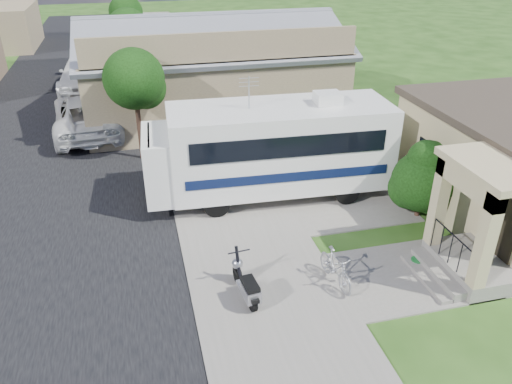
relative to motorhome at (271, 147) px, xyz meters
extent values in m
plane|color=#1D3D10|center=(-0.55, -4.56, -1.86)|extent=(120.00, 120.00, 0.00)
cube|color=black|center=(-8.05, 5.44, -1.85)|extent=(9.00, 80.00, 0.02)
cube|color=slate|center=(-1.55, 5.44, -1.83)|extent=(4.00, 80.00, 0.06)
cube|color=slate|center=(0.95, -0.06, -1.84)|extent=(7.00, 6.00, 0.05)
cube|color=slate|center=(2.45, -5.56, -1.84)|extent=(4.00, 3.00, 0.05)
cube|color=black|center=(4.93, -1.86, -0.16)|extent=(0.04, 1.10, 1.20)
cube|color=black|center=(4.93, -5.86, -0.31)|extent=(0.04, 0.95, 2.10)
cube|color=slate|center=(4.15, -5.86, -1.61)|extent=(1.60, 2.40, 0.50)
cube|color=slate|center=(3.15, -5.86, -1.70)|extent=(0.40, 2.16, 0.32)
cube|color=slate|center=(2.80, -5.86, -1.78)|extent=(0.35, 2.16, 0.16)
cube|color=#9B8A62|center=(3.53, -4.84, -0.01)|extent=(0.35, 0.35, 2.70)
cube|color=#9B8A62|center=(3.53, -6.89, -0.01)|extent=(0.35, 0.35, 2.70)
cube|color=#9B8A62|center=(3.53, -5.86, 1.09)|extent=(0.35, 2.40, 0.50)
cube|color=#9B8A62|center=(4.35, -5.86, 1.44)|extent=(2.10, 2.70, 0.20)
cylinder|color=black|center=(3.40, -5.86, -0.46)|extent=(0.04, 1.70, 0.04)
cube|color=#77624A|center=(-0.55, 9.44, -0.06)|extent=(12.00, 8.00, 3.60)
cube|color=slate|center=(-0.55, 7.44, 2.29)|extent=(12.50, 4.40, 1.78)
cube|color=slate|center=(-0.55, 11.44, 2.29)|extent=(12.50, 4.40, 1.78)
cube|color=slate|center=(-0.55, 9.44, 2.99)|extent=(12.50, 0.50, 0.22)
cube|color=#77624A|center=(-0.55, 5.54, 2.29)|extent=(11.76, 0.20, 1.30)
cylinder|color=black|center=(-4.35, 4.44, -0.29)|extent=(0.20, 0.20, 3.15)
sphere|color=black|center=(-4.35, 4.44, 1.51)|extent=(2.40, 2.40, 2.40)
sphere|color=black|center=(-3.95, 4.64, 1.06)|extent=(1.68, 1.68, 1.68)
cylinder|color=black|center=(-4.35, 14.44, -0.22)|extent=(0.20, 0.20, 3.29)
sphere|color=black|center=(-4.35, 14.44, 1.66)|extent=(2.40, 2.40, 2.40)
sphere|color=black|center=(-3.95, 14.64, 1.19)|extent=(1.68, 1.68, 1.68)
cylinder|color=black|center=(-4.35, 23.44, -0.36)|extent=(0.20, 0.20, 3.01)
sphere|color=black|center=(-4.35, 23.44, 1.36)|extent=(2.40, 2.40, 2.40)
sphere|color=black|center=(-3.95, 23.64, 0.93)|extent=(1.68, 1.68, 1.68)
cube|color=silver|center=(0.32, -0.02, 0.04)|extent=(7.71, 3.07, 2.82)
cube|color=silver|center=(-3.90, 0.19, -0.29)|extent=(0.99, 2.61, 2.17)
cube|color=black|center=(-4.10, 0.20, 0.31)|extent=(0.18, 2.30, 0.98)
cube|color=black|center=(0.26, -1.39, 0.54)|extent=(6.45, 0.34, 0.70)
cube|color=black|center=(0.39, 1.35, 0.54)|extent=(6.45, 0.34, 0.70)
cube|color=#0A1436|center=(0.26, -1.38, -0.53)|extent=(6.82, 0.35, 0.33)
cube|color=#0A1436|center=(0.39, 1.35, -0.53)|extent=(6.82, 0.35, 0.33)
cube|color=silver|center=(1.95, -0.09, 1.64)|extent=(0.90, 0.80, 0.38)
cylinder|color=#A3A2AA|center=(-0.76, 0.04, 1.99)|extent=(0.04, 0.04, 1.08)
cylinder|color=black|center=(-2.16, -1.09, -1.37)|extent=(0.88, 0.35, 0.87)
cylinder|color=black|center=(-2.05, 1.29, -1.37)|extent=(0.88, 0.35, 0.87)
cylinder|color=black|center=(2.39, -1.31, -1.37)|extent=(0.88, 0.35, 0.87)
cylinder|color=black|center=(2.50, 1.07, -1.37)|extent=(0.88, 0.35, 0.87)
cylinder|color=black|center=(4.37, -2.69, -1.46)|extent=(0.16, 0.16, 0.81)
sphere|color=black|center=(4.37, -2.69, -0.55)|extent=(2.02, 2.02, 2.02)
sphere|color=black|center=(4.77, -2.38, -0.14)|extent=(1.62, 1.62, 1.62)
sphere|color=black|center=(4.07, -2.48, -0.85)|extent=(1.41, 1.41, 1.41)
sphere|color=black|center=(4.57, -2.99, -0.95)|extent=(1.21, 1.21, 1.21)
sphere|color=black|center=(4.37, -2.69, 0.26)|extent=(1.21, 1.21, 1.21)
cylinder|color=black|center=(-2.10, -5.92, -1.56)|extent=(0.18, 0.49, 0.48)
cylinder|color=black|center=(-2.22, -4.72, -1.56)|extent=(0.18, 0.49, 0.48)
cube|color=#A3A2AA|center=(-2.16, -5.38, -1.50)|extent=(0.39, 0.63, 0.09)
cube|color=#A3A2AA|center=(-2.11, -5.81, -1.34)|extent=(0.43, 0.64, 0.33)
cube|color=black|center=(-2.12, -5.76, -1.12)|extent=(0.39, 0.69, 0.13)
cube|color=black|center=(-2.08, -6.08, -1.36)|extent=(0.22, 0.24, 0.11)
cylinder|color=black|center=(-2.22, -4.80, -1.12)|extent=(0.13, 0.38, 0.91)
sphere|color=#A3A2AA|center=(-2.22, -4.72, -1.20)|extent=(0.31, 0.31, 0.31)
sphere|color=black|center=(-2.23, -4.64, -1.20)|extent=(0.13, 0.13, 0.13)
cylinder|color=black|center=(-2.21, -4.89, -0.71)|extent=(0.60, 0.10, 0.04)
cube|color=black|center=(-2.22, -4.72, -1.43)|extent=(0.18, 0.32, 0.07)
imported|color=#A3A2AA|center=(0.31, -5.41, -1.36)|extent=(0.68, 1.70, 0.99)
imported|color=silver|center=(-6.64, 8.16, -0.97)|extent=(3.44, 6.62, 1.78)
imported|color=silver|center=(-7.14, 15.74, -0.93)|extent=(2.99, 6.58, 1.87)
cylinder|color=#125B22|center=(2.97, -5.14, -1.78)|extent=(0.36, 0.36, 0.16)
camera|label=1|loc=(-4.36, -15.38, 6.74)|focal=35.00mm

